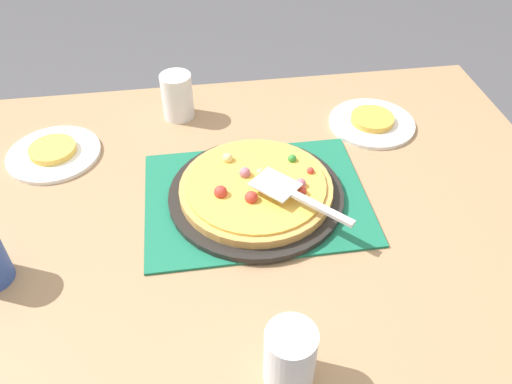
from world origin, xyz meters
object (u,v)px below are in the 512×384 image
(plate_near_left, at_px, (54,154))
(cup_far, at_px, (290,357))
(pizza, at_px, (256,187))
(served_slice_right, at_px, (372,119))
(pizza_pan, at_px, (256,194))
(plate_far_right, at_px, (372,123))
(cup_near, at_px, (177,96))
(pizza_server, at_px, (294,194))
(served_slice_left, at_px, (53,150))

(plate_near_left, relative_size, cup_far, 1.83)
(pizza, bearing_deg, plate_near_left, 154.16)
(served_slice_right, bearing_deg, pizza_pan, -145.26)
(pizza, height_order, cup_far, cup_far)
(plate_far_right, bearing_deg, served_slice_right, 0.00)
(cup_near, bearing_deg, plate_near_left, -157.46)
(pizza_server, bearing_deg, served_slice_right, 48.45)
(plate_far_right, relative_size, cup_near, 1.83)
(pizza, distance_m, served_slice_left, 0.51)
(plate_near_left, distance_m, served_slice_right, 0.80)
(pizza_pan, xyz_separation_m, cup_near, (-0.15, 0.35, 0.05))
(pizza_pan, distance_m, cup_near, 0.38)
(pizza_pan, height_order, cup_far, cup_far)
(pizza_pan, height_order, plate_far_right, pizza_pan)
(plate_near_left, height_order, pizza_server, pizza_server)
(pizza_pan, xyz_separation_m, cup_far, (-0.01, -0.42, 0.05))
(pizza_pan, relative_size, plate_near_left, 1.73)
(pizza, xyz_separation_m, served_slice_right, (0.34, 0.23, -0.02))
(served_slice_left, height_order, pizza_server, pizza_server)
(served_slice_right, bearing_deg, pizza_server, -131.55)
(plate_near_left, distance_m, cup_near, 0.34)
(pizza, xyz_separation_m, plate_near_left, (-0.46, 0.22, -0.03))
(pizza, relative_size, cup_far, 2.75)
(pizza_pan, height_order, served_slice_right, served_slice_right)
(cup_far, bearing_deg, plate_far_right, 61.94)
(served_slice_right, bearing_deg, plate_far_right, 0.00)
(pizza, xyz_separation_m, cup_far, (-0.01, -0.42, 0.03))
(plate_far_right, bearing_deg, pizza_pan, -145.26)
(served_slice_left, height_order, cup_near, cup_near)
(cup_near, xyz_separation_m, cup_far, (0.14, -0.77, 0.00))
(served_slice_left, distance_m, pizza_server, 0.60)
(served_slice_right, bearing_deg, served_slice_left, -179.13)
(plate_near_left, bearing_deg, cup_near, 22.54)
(pizza, xyz_separation_m, pizza_server, (0.07, -0.07, 0.04))
(cup_near, relative_size, pizza_server, 0.61)
(plate_far_right, bearing_deg, plate_near_left, -179.13)
(served_slice_left, bearing_deg, pizza, -25.84)
(plate_near_left, height_order, plate_far_right, same)
(served_slice_left, relative_size, served_slice_right, 1.00)
(plate_near_left, height_order, cup_far, cup_far)
(plate_near_left, distance_m, served_slice_left, 0.01)
(served_slice_right, xyz_separation_m, pizza_server, (-0.27, -0.31, 0.05))
(cup_near, bearing_deg, served_slice_right, -13.14)
(pizza_pan, distance_m, pizza_server, 0.11)
(served_slice_left, xyz_separation_m, pizza_server, (0.53, -0.29, 0.05))
(served_slice_left, xyz_separation_m, served_slice_right, (0.80, 0.01, 0.00))
(pizza_pan, relative_size, served_slice_right, 3.45)
(served_slice_left, bearing_deg, plate_far_right, 0.87)
(plate_far_right, height_order, cup_near, cup_near)
(plate_far_right, bearing_deg, cup_near, 166.86)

